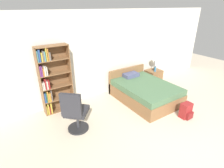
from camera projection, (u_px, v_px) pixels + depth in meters
ground_plane at (194, 149)px, 3.59m from camera, size 14.00×14.00×0.00m
wall_back at (109, 54)px, 5.51m from camera, size 9.00×0.06×2.60m
bookshelf at (52, 80)px, 4.51m from camera, size 0.80×0.28×1.82m
bed at (144, 91)px, 5.38m from camera, size 1.42×1.92×0.79m
office_chair at (75, 113)px, 3.88m from camera, size 0.72×0.72×1.08m
nightstand at (153, 77)px, 6.50m from camera, size 0.54×0.48×0.52m
table_lamp at (155, 58)px, 6.26m from camera, size 0.28×0.28×0.55m
water_bottle at (155, 69)px, 6.24m from camera, size 0.07×0.07×0.19m
backpack_red at (186, 111)px, 4.53m from camera, size 0.28×0.26×0.41m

